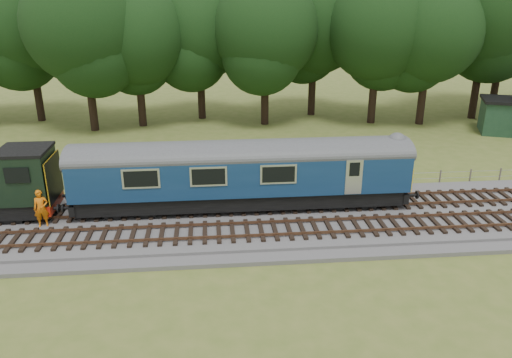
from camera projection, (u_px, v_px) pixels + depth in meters
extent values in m
plane|color=#576A27|center=(296.00, 222.00, 26.80)|extent=(120.00, 120.00, 0.00)
cube|color=#4C4C4F|center=(296.00, 219.00, 26.73)|extent=(70.00, 7.00, 0.35)
cube|color=brown|center=(294.00, 208.00, 27.26)|extent=(66.50, 0.07, 0.14)
cube|color=brown|center=(290.00, 198.00, 28.59)|extent=(66.50, 0.07, 0.14)
cube|color=brown|center=(305.00, 233.00, 24.47)|extent=(66.50, 0.07, 0.14)
cube|color=brown|center=(299.00, 221.00, 25.80)|extent=(66.50, 0.07, 0.14)
cube|color=black|center=(242.00, 195.00, 27.48)|extent=(17.46, 2.52, 0.85)
cube|color=navy|center=(242.00, 171.00, 26.97)|extent=(18.00, 2.80, 2.05)
cube|color=yellow|center=(403.00, 172.00, 27.89)|extent=(0.06, 2.74, 1.30)
cube|color=black|center=(348.00, 195.00, 28.07)|extent=(2.60, 2.00, 0.55)
cube|color=black|center=(132.00, 203.00, 27.03)|extent=(2.60, 2.00, 0.55)
cube|color=black|center=(27.00, 175.00, 25.93)|extent=(2.40, 2.55, 2.60)
cube|color=#B1210D|center=(55.00, 202.00, 26.61)|extent=(0.25, 2.60, 0.55)
cube|color=yellow|center=(54.00, 178.00, 26.12)|extent=(0.06, 2.55, 2.30)
imported|color=orange|center=(41.00, 208.00, 25.19)|extent=(0.81, 0.63, 1.96)
cube|color=#193824|center=(502.00, 117.00, 43.02)|extent=(4.27, 4.27, 2.76)
cube|color=black|center=(505.00, 100.00, 42.49)|extent=(4.70, 4.70, 0.22)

